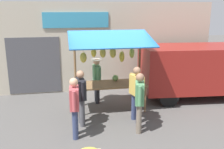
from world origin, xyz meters
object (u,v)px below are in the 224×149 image
object	(u,v)px
vendor_with_sunhat	(97,77)
shopper_with_ponytail	(81,94)
shopper_in_striped_shirt	(137,90)
shopper_in_grey_tee	(75,104)
parked_van	(199,67)
shopper_with_shopping_bag	(139,99)
market_stall	(110,62)

from	to	relation	value
vendor_with_sunhat	shopper_with_ponytail	bearing A→B (deg)	-23.13
vendor_with_sunhat	shopper_in_striped_shirt	world-z (taller)	shopper_in_striped_shirt
shopper_in_grey_tee	parked_van	distance (m)	5.06
shopper_with_shopping_bag	shopper_in_striped_shirt	bearing A→B (deg)	6.44
shopper_in_grey_tee	parked_van	bearing A→B (deg)	-59.97
vendor_with_sunhat	shopper_with_shopping_bag	distance (m)	2.47
shopper_with_ponytail	parked_van	xyz separation A→B (m)	(-4.33, -1.56, 0.22)
market_stall	parked_van	xyz separation A→B (m)	(-3.34, -0.58, -0.44)
vendor_with_sunhat	shopper_with_ponytail	world-z (taller)	shopper_with_ponytail
shopper_in_grey_tee	vendor_with_sunhat	bearing A→B (deg)	-16.24
shopper_in_grey_tee	shopper_with_ponytail	bearing A→B (deg)	-12.90
shopper_in_striped_shirt	shopper_with_shopping_bag	xyz separation A→B (m)	(0.09, 0.60, -0.02)
market_stall	shopper_in_grey_tee	bearing A→B (deg)	53.92
shopper_in_grey_tee	shopper_with_shopping_bag	bearing A→B (deg)	-85.99
market_stall	shopper_with_ponytail	world-z (taller)	market_stall
market_stall	shopper_in_grey_tee	size ratio (longest dim) A/B	1.60
shopper_in_striped_shirt	parked_van	bearing A→B (deg)	-74.29
vendor_with_sunhat	shopper_with_ponytail	xyz separation A→B (m)	(0.65, 1.66, -0.00)
market_stall	shopper_in_striped_shirt	xyz separation A→B (m)	(-0.56, 1.04, -0.63)
market_stall	shopper_in_striped_shirt	size ratio (longest dim) A/B	1.55
market_stall	shopper_in_striped_shirt	world-z (taller)	market_stall
market_stall	parked_van	world-z (taller)	market_stall
shopper_with_ponytail	shopper_in_striped_shirt	bearing A→B (deg)	-99.71
parked_van	shopper_with_shopping_bag	bearing A→B (deg)	42.40
shopper_with_ponytail	parked_van	bearing A→B (deg)	-77.48
shopper_in_grey_tee	shopper_in_striped_shirt	bearing A→B (deg)	-67.11
shopper_in_striped_shirt	vendor_with_sunhat	bearing A→B (deg)	13.02
market_stall	shopper_in_striped_shirt	bearing A→B (deg)	118.21
shopper_with_shopping_bag	market_stall	bearing A→B (deg)	31.07
market_stall	shopper_with_shopping_bag	distance (m)	1.83
shopper_with_ponytail	shopper_in_grey_tee	bearing A→B (deg)	156.03
shopper_in_striped_shirt	shopper_with_ponytail	world-z (taller)	shopper_in_striped_shirt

